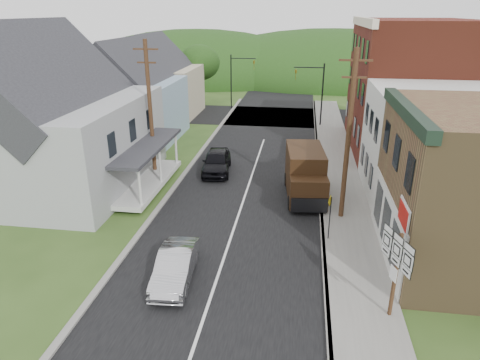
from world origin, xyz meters
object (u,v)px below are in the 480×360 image
at_px(silver_sedan, 175,266).
at_px(warning_sign, 330,211).
at_px(dark_sedan, 217,162).
at_px(route_sign_cluster, 396,264).
at_px(delivery_van, 305,174).

relative_size(silver_sedan, warning_sign, 1.71).
bearing_deg(silver_sedan, dark_sedan, 89.39).
bearing_deg(silver_sedan, route_sign_cluster, -12.15).
relative_size(dark_sedan, delivery_van, 0.85).
distance_m(silver_sedan, delivery_van, 10.91).
distance_m(dark_sedan, route_sign_cluster, 16.96).
bearing_deg(dark_sedan, delivery_van, -35.59).
bearing_deg(dark_sedan, warning_sign, -56.16).
height_order(delivery_van, route_sign_cluster, route_sign_cluster).
distance_m(route_sign_cluster, warning_sign, 5.84).
bearing_deg(dark_sedan, silver_sedan, -92.63).
distance_m(delivery_van, warning_sign, 5.37).
xyz_separation_m(dark_sedan, route_sign_cluster, (9.28, -14.11, 1.57)).
bearing_deg(silver_sedan, warning_sign, 29.22).
bearing_deg(route_sign_cluster, dark_sedan, 103.98).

